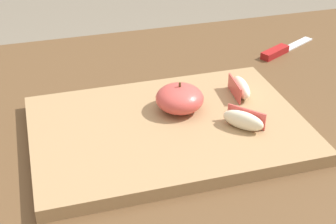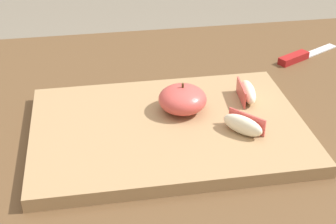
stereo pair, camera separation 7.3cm
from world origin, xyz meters
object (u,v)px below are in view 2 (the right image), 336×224
at_px(apple_wedge_middle, 243,125).
at_px(paring_knife, 298,57).
at_px(cutting_board, 168,129).
at_px(apple_wedge_back, 247,92).
at_px(apple_half_skin_up, 183,99).

bearing_deg(apple_wedge_middle, paring_knife, 53.35).
bearing_deg(paring_knife, apple_wedge_middle, -126.65).
relative_size(apple_wedge_middle, paring_knife, 0.41).
bearing_deg(cutting_board, apple_wedge_back, 19.64).
distance_m(apple_wedge_middle, paring_knife, 0.33).
relative_size(apple_wedge_back, apple_wedge_middle, 1.06).
bearing_deg(apple_wedge_middle, apple_wedge_back, 68.93).
xyz_separation_m(apple_half_skin_up, apple_wedge_middle, (0.07, -0.08, -0.01)).
distance_m(apple_wedge_back, paring_knife, 0.24).
relative_size(cutting_board, apple_half_skin_up, 5.44).
bearing_deg(cutting_board, paring_knife, 36.41).
xyz_separation_m(apple_half_skin_up, apple_wedge_back, (0.11, 0.02, -0.01)).
relative_size(cutting_board, paring_knife, 2.70).
xyz_separation_m(cutting_board, apple_wedge_middle, (0.10, -0.04, 0.02)).
distance_m(cutting_board, apple_wedge_middle, 0.11).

